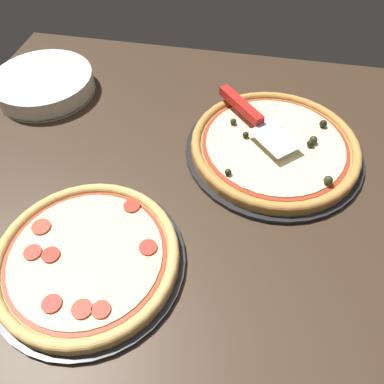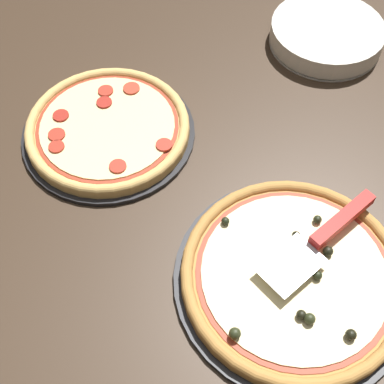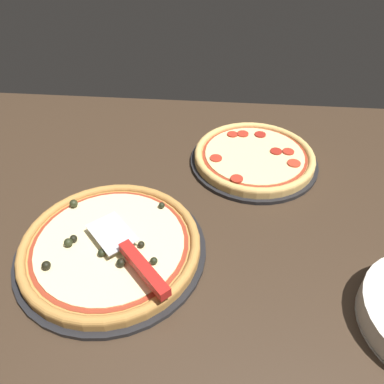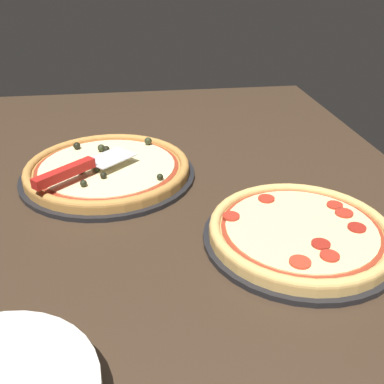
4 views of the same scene
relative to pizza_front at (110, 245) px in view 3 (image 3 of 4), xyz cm
name	(u,v)px [view 3 (image 3 of 4)]	position (x,y,z in cm)	size (l,w,h in cm)	color
ground_plane	(146,212)	(4.24, 14.19, -4.10)	(144.44, 107.61, 3.60)	#38281C
pizza_pan_front	(112,250)	(0.02, 0.00, -1.80)	(38.85, 38.85, 1.00)	black
pizza_front	(110,245)	(0.00, 0.00, 0.00)	(36.52, 36.52, 3.81)	#B77F3D
pizza_pan_back	(253,161)	(30.18, 33.85, -1.80)	(33.85, 33.85, 1.00)	black
pizza_back	(254,156)	(30.19, 33.86, 0.02)	(31.81, 31.81, 2.61)	#DBAD60
serving_spatula	(136,261)	(6.95, -6.16, 3.33)	(19.71, 20.76, 2.00)	silver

